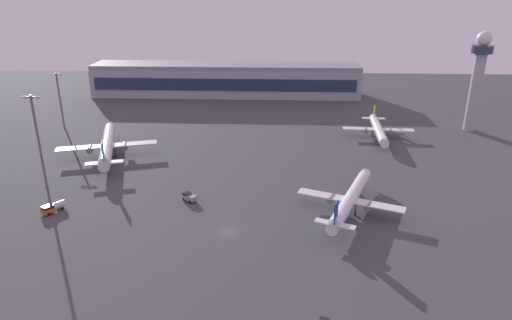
{
  "coord_description": "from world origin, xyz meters",
  "views": [
    {
      "loc": [
        11.31,
        -98.44,
        57.85
      ],
      "look_at": [
        5.11,
        38.37,
        4.0
      ],
      "focal_mm": 32.4,
      "sensor_mm": 36.0,
      "label": 1
    }
  ],
  "objects": [
    {
      "name": "maintenance_van",
      "position": [
        -12.57,
        16.46,
        1.18
      ],
      "size": [
        4.46,
        4.11,
        2.25
      ],
      "rotation": [
        0.0,
        0.0,
        0.9
      ],
      "color": "gray",
      "rests_on": "ground"
    },
    {
      "name": "terminal_building",
      "position": [
        -15.43,
        143.61,
        8.09
      ],
      "size": [
        139.29,
        22.4,
        16.4
      ],
      "color": "#9EA3AD",
      "rests_on": "ground"
    },
    {
      "name": "fuel_truck",
      "position": [
        -47.59,
        8.27,
        1.37
      ],
      "size": [
        5.34,
        6.36,
        2.35
      ],
      "rotation": [
        0.0,
        0.0,
        2.53
      ],
      "color": "#D85919",
      "rests_on": "ground"
    },
    {
      "name": "apron_light_central",
      "position": [
        -77.59,
        83.12,
        13.1
      ],
      "size": [
        4.8,
        0.9,
        22.62
      ],
      "color": "slate",
      "rests_on": "ground"
    },
    {
      "name": "ground_plane",
      "position": [
        0.0,
        0.0,
        0.0
      ],
      "size": [
        416.0,
        416.0,
        0.0
      ],
      "primitive_type": "plane",
      "color": "#424449"
    },
    {
      "name": "apron_light_east",
      "position": [
        -56.88,
        24.05,
        15.82
      ],
      "size": [
        4.8,
        0.9,
        27.89
      ],
      "color": "slate",
      "rests_on": "ground"
    },
    {
      "name": "airplane_far_stand",
      "position": [
        31.3,
        12.31,
        3.56
      ],
      "size": [
        27.7,
        35.11,
        9.42
      ],
      "rotation": [
        0.0,
        0.0,
        -0.38
      ],
      "color": "white",
      "rests_on": "ground"
    },
    {
      "name": "airplane_terminal_side",
      "position": [
        51.02,
        74.63,
        3.41
      ],
      "size": [
        27.37,
        35.15,
        9.01
      ],
      "rotation": [
        0.0,
        0.0,
        3.08
      ],
      "color": "white",
      "rests_on": "ground"
    },
    {
      "name": "airplane_taxiway_distant",
      "position": [
        -47.03,
        49.74,
        4.2
      ],
      "size": [
        33.34,
        42.43,
        11.11
      ],
      "rotation": [
        0.0,
        0.0,
        0.29
      ],
      "color": "silver",
      "rests_on": "ground"
    },
    {
      "name": "control_tower",
      "position": [
        90.31,
        86.23,
        22.73
      ],
      "size": [
        8.0,
        8.0,
        39.39
      ],
      "color": "#A8A8B2",
      "rests_on": "ground"
    }
  ]
}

